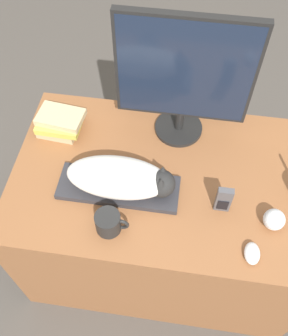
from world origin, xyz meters
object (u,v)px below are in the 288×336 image
phone (224,200)px  keyboard (119,188)px  baseball (274,220)px  computer_mouse (252,253)px  cat (123,178)px  coffee_mug (109,223)px  monitor (184,75)px  book_stack (60,122)px

phone → keyboard: bearing=176.5°
baseball → computer_mouse: bearing=-119.5°
cat → coffee_mug: 0.17m
cat → monitor: size_ratio=0.73×
cat → coffee_mug: bearing=-98.5°
book_stack → coffee_mug: bearing=-55.4°
coffee_mug → phone: size_ratio=0.96×
phone → book_stack: 0.73m
phone → coffee_mug: bearing=-160.4°
keyboard → monitor: size_ratio=0.83×
monitor → computer_mouse: size_ratio=6.68×
monitor → computer_mouse: (0.30, -0.52, -0.28)m
cat → book_stack: bearing=140.6°
keyboard → baseball: size_ratio=5.92×
keyboard → phone: (0.39, -0.02, 0.05)m
book_stack → monitor: bearing=8.3°
keyboard → coffee_mug: (-0.00, -0.16, 0.03)m
book_stack → phone: bearing=-22.5°
baseball → keyboard: bearing=173.6°
computer_mouse → phone: phone is taller
baseball → monitor: bearing=133.6°
phone → cat: bearing=176.3°
monitor → coffee_mug: size_ratio=4.56×
computer_mouse → baseball: baseball is taller
computer_mouse → coffee_mug: coffee_mug is taller
keyboard → monitor: 0.48m
cat → baseball: 0.55m
keyboard → baseball: bearing=-6.4°
computer_mouse → baseball: size_ratio=1.06×
monitor → book_stack: bearing=-171.7°
book_stack → baseball: bearing=-20.5°
monitor → baseball: bearing=-46.4°
coffee_mug → baseball: 0.58m
coffee_mug → baseball: size_ratio=1.56×
cat → computer_mouse: size_ratio=4.87×
monitor → baseball: size_ratio=7.10×
cat → keyboard: bearing=-180.0°
monitor → book_stack: 0.55m
monitor → phone: 0.47m
book_stack → computer_mouse: bearing=-29.7°
computer_mouse → baseball: (0.07, 0.13, 0.02)m
cat → monitor: 0.43m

